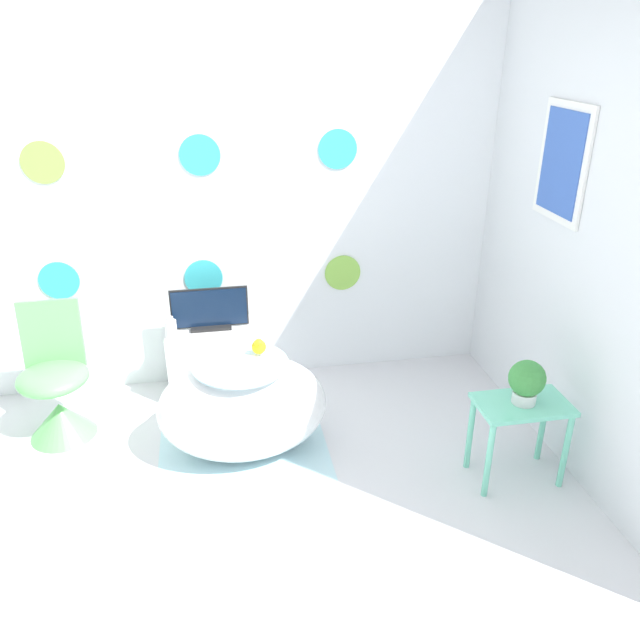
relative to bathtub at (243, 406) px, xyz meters
name	(u,v)px	position (x,y,z in m)	size (l,w,h in m)	color
ground_plane	(228,595)	(-0.14, -0.99, -0.29)	(12.00, 12.00, 0.00)	silver
wall_back_dotted	(200,188)	(-0.14, 0.89, 1.01)	(4.71, 0.05, 2.60)	white
wall_right	(570,214)	(1.73, -0.06, 1.01)	(0.06, 2.86, 2.60)	silver
rug	(245,457)	(-0.01, -0.07, -0.29)	(0.94, 0.85, 0.01)	silver
bathtub	(243,406)	(0.00, 0.00, 0.00)	(0.93, 0.63, 0.58)	white
rubber_duck	(259,346)	(0.11, 0.06, 0.33)	(0.08, 0.09, 0.09)	yellow
chair	(57,396)	(-1.04, 0.35, -0.04)	(0.39, 0.39, 0.79)	#66C166
tv_cabinet	(213,360)	(-0.15, 0.67, -0.06)	(0.57, 0.32, 0.46)	silver
tv	(209,311)	(-0.15, 0.68, 0.29)	(0.48, 0.12, 0.27)	black
vase	(171,329)	(-0.38, 0.58, 0.23)	(0.07, 0.07, 0.14)	white
side_table	(521,418)	(1.39, -0.48, 0.08)	(0.47, 0.29, 0.46)	#72D8B7
potted_plant_left	(527,381)	(1.39, -0.48, 0.30)	(0.18, 0.18, 0.23)	white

